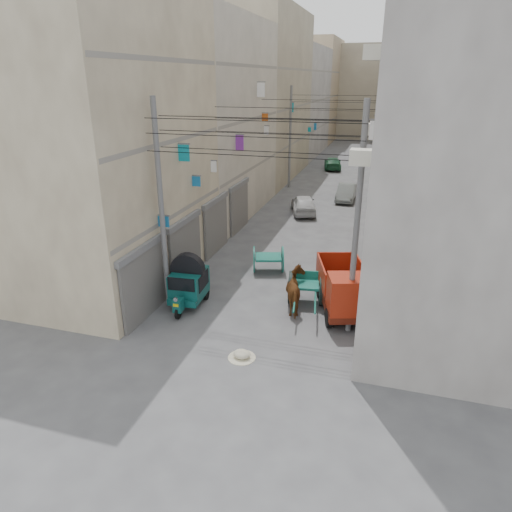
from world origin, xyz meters
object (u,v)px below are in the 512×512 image
at_px(feed_sack, 242,354).
at_px(distant_car_grey, 346,192).
at_px(auto_rickshaw, 188,282).
at_px(second_cart, 268,259).
at_px(mini_truck, 345,293).
at_px(distant_car_green, 333,163).
at_px(tonga_cart, 306,287).
at_px(distant_car_white, 304,204).
at_px(horse, 297,291).

distance_m(feed_sack, distant_car_grey, 21.81).
bearing_deg(auto_rickshaw, distant_car_grey, 73.18).
xyz_separation_m(second_cart, feed_sack, (1.04, -7.13, -0.52)).
bearing_deg(distant_car_grey, auto_rickshaw, -102.44).
xyz_separation_m(mini_truck, distant_car_green, (-4.52, 30.17, -0.40)).
height_order(tonga_cart, feed_sack, tonga_cart).
bearing_deg(tonga_cart, feed_sack, -114.88).
relative_size(tonga_cart, distant_car_white, 0.84).
bearing_deg(tonga_cart, mini_truck, -31.67).
height_order(auto_rickshaw, tonga_cart, auto_rickshaw).
distance_m(mini_truck, distant_car_green, 30.51).
relative_size(feed_sack, distant_car_green, 0.14).
relative_size(tonga_cart, second_cart, 1.82).
height_order(auto_rickshaw, mini_truck, mini_truck).
xyz_separation_m(mini_truck, distant_car_grey, (-1.87, 17.99, -0.38)).
bearing_deg(second_cart, horse, -75.15).
xyz_separation_m(feed_sack, distant_car_green, (-1.65, 33.96, 0.43)).
distance_m(second_cart, distant_car_white, 10.30).
bearing_deg(auto_rickshaw, distant_car_green, 82.97).
relative_size(distant_car_white, distant_car_green, 0.95).
bearing_deg(mini_truck, auto_rickshaw, 170.21).
height_order(feed_sack, horse, horse).
distance_m(tonga_cart, distant_car_green, 29.65).
xyz_separation_m(auto_rickshaw, distant_car_white, (1.85, 14.42, -0.35)).
distance_m(mini_truck, distant_car_grey, 18.10).
bearing_deg(second_cart, distant_car_white, 74.93).
distance_m(tonga_cart, distant_car_white, 13.24).
bearing_deg(mini_truck, tonga_cart, 140.35).
height_order(tonga_cart, horse, horse).
xyz_separation_m(auto_rickshaw, second_cart, (2.18, 4.13, -0.32)).
bearing_deg(horse, distant_car_grey, -109.83).
bearing_deg(feed_sack, horse, 74.73).
distance_m(feed_sack, distant_car_green, 34.00).
xyz_separation_m(feed_sack, horse, (1.03, 3.79, 0.67)).
height_order(distant_car_white, distant_car_green, distant_car_white).
xyz_separation_m(horse, distant_car_white, (-2.41, 13.63, -0.18)).
xyz_separation_m(tonga_cart, horse, (-0.22, -0.66, 0.11)).
bearing_deg(tonga_cart, distant_car_white, 92.40).
distance_m(auto_rickshaw, feed_sack, 4.49).
bearing_deg(horse, auto_rickshaw, -9.46).
xyz_separation_m(distant_car_grey, distant_car_green, (-2.66, 12.18, -0.02)).
bearing_deg(distant_car_grey, tonga_cart, -88.91).
distance_m(second_cart, feed_sack, 7.23).
bearing_deg(distant_car_white, tonga_cart, 85.17).
height_order(second_cart, distant_car_grey, second_cart).
height_order(feed_sack, distant_car_green, distant_car_green).
bearing_deg(distant_car_green, distant_car_white, 81.54).
bearing_deg(auto_rickshaw, second_cart, 58.01).
relative_size(tonga_cart, mini_truck, 0.79).
bearing_deg(horse, distant_car_white, -99.89).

